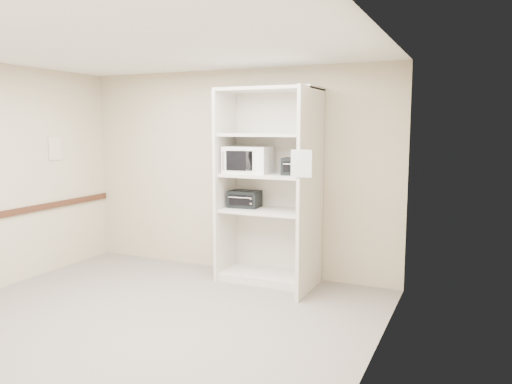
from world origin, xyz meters
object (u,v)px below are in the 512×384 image
at_px(toaster_oven_upper, 298,166).
at_px(microwave, 248,160).
at_px(shelving_unit, 272,193).
at_px(toaster_oven_lower, 245,199).

bearing_deg(toaster_oven_upper, microwave, 174.20).
relative_size(shelving_unit, toaster_oven_lower, 6.30).
height_order(shelving_unit, microwave, shelving_unit).
relative_size(microwave, toaster_oven_upper, 1.56).
relative_size(toaster_oven_upper, toaster_oven_lower, 0.93).
distance_m(toaster_oven_upper, toaster_oven_lower, 0.86).
height_order(toaster_oven_upper, toaster_oven_lower, toaster_oven_upper).
height_order(microwave, toaster_oven_upper, microwave).
xyz_separation_m(toaster_oven_upper, toaster_oven_lower, (-0.73, 0.04, -0.45)).
distance_m(microwave, toaster_oven_lower, 0.52).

